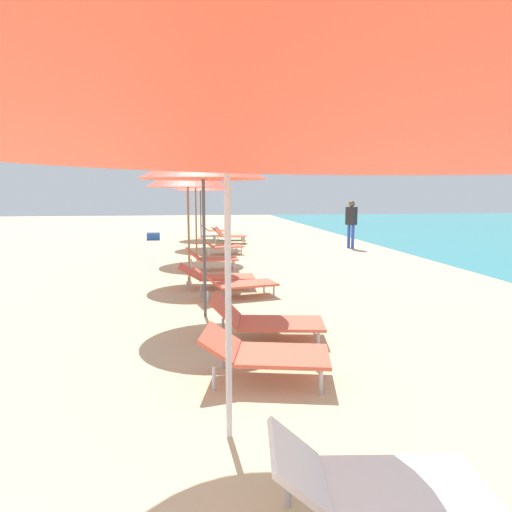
# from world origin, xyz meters

# --- Properties ---
(umbrella_second) EXTENTS (1.91, 1.91, 2.77)m
(umbrella_second) POSITION_xyz_m (0.35, 2.94, 2.47)
(umbrella_second) COLOR silver
(umbrella_second) RESTS_ON ground
(lounger_second_shoreside) EXTENTS (1.45, 0.96, 0.53)m
(lounger_second_shoreside) POSITION_xyz_m (0.80, 4.00, 0.31)
(lounger_second_shoreside) COLOR #D8593F
(lounger_second_shoreside) RESTS_ON ground
(lounger_second_inland) EXTENTS (1.30, 0.73, 0.58)m
(lounger_second_inland) POSITION_xyz_m (1.08, 1.78, 0.32)
(lounger_second_inland) COLOR white
(lounger_second_inland) RESTS_ON ground
(umbrella_third) EXTENTS (1.97, 1.97, 2.75)m
(umbrella_third) POSITION_xyz_m (0.26, 6.57, 2.43)
(umbrella_third) COLOR #4C4C51
(umbrella_third) RESTS_ON ground
(lounger_third_shoreside) EXTENTS (1.62, 0.93, 0.60)m
(lounger_third_shoreside) POSITION_xyz_m (0.84, 7.79, 0.29)
(lounger_third_shoreside) COLOR #D8593F
(lounger_third_shoreside) RESTS_ON ground
(lounger_third_inland) EXTENTS (1.59, 0.93, 0.60)m
(lounger_third_inland) POSITION_xyz_m (1.02, 5.31, 0.27)
(lounger_third_inland) COLOR #D8593F
(lounger_third_inland) RESTS_ON ground
(umbrella_fourth) EXTENTS (1.85, 1.85, 2.63)m
(umbrella_fourth) POSITION_xyz_m (-0.01, 9.64, 2.32)
(umbrella_fourth) COLOR olive
(umbrella_fourth) RESTS_ON ground
(lounger_fourth_shoreside) EXTENTS (1.32, 0.57, 0.59)m
(lounger_fourth_shoreside) POSITION_xyz_m (0.52, 10.88, 0.32)
(lounger_fourth_shoreside) COLOR #D8593F
(lounger_fourth_shoreside) RESTS_ON ground
(lounger_fourth_inland) EXTENTS (1.58, 0.71, 0.51)m
(lounger_fourth_inland) POSITION_xyz_m (0.53, 8.69, 0.27)
(lounger_fourth_inland) COLOR #D8593F
(lounger_fourth_inland) RESTS_ON ground
(umbrella_fifth) EXTENTS (2.25, 2.25, 2.96)m
(umbrella_fifth) POSITION_xyz_m (0.18, 12.87, 2.61)
(umbrella_fifth) COLOR olive
(umbrella_fifth) RESTS_ON ground
(lounger_fifth_shoreside) EXTENTS (1.45, 0.89, 0.53)m
(lounger_fifth_shoreside) POSITION_xyz_m (0.97, 13.79, 0.29)
(lounger_fifth_shoreside) COLOR #D8593F
(lounger_fifth_shoreside) RESTS_ON ground
(umbrella_sixth) EXTENTS (2.25, 2.25, 2.61)m
(umbrella_sixth) POSITION_xyz_m (0.47, 16.09, 2.33)
(umbrella_sixth) COLOR silver
(umbrella_sixth) RESTS_ON ground
(lounger_sixth_shoreside) EXTENTS (1.36, 0.94, 0.65)m
(lounger_sixth_shoreside) POSITION_xyz_m (1.49, 17.04, 0.34)
(lounger_sixth_shoreside) COLOR #D8593F
(lounger_sixth_shoreside) RESTS_ON ground
(umbrella_farthest) EXTENTS (2.06, 2.06, 2.54)m
(umbrella_farthest) POSITION_xyz_m (0.43, 19.19, 2.27)
(umbrella_farthest) COLOR #4C4C51
(umbrella_farthest) RESTS_ON ground
(lounger_farthest_shoreside) EXTENTS (1.34, 0.71, 0.53)m
(lounger_farthest_shoreside) POSITION_xyz_m (1.07, 20.32, 0.28)
(lounger_farthest_shoreside) COLOR #D8593F
(lounger_farthest_shoreside) RESTS_ON ground
(lounger_farthest_inland) EXTENTS (1.45, 0.72, 0.58)m
(lounger_farthest_inland) POSITION_xyz_m (1.50, 18.20, 0.27)
(lounger_farthest_inland) COLOR #4CA572
(lounger_farthest_inland) RESTS_ON ground
(person_walking_near) EXTENTS (0.39, 0.42, 1.70)m
(person_walking_near) POSITION_xyz_m (5.66, 14.84, 1.04)
(person_walking_near) COLOR #334CB2
(person_walking_near) RESTS_ON ground
(cooler_box) EXTENTS (0.58, 0.39, 0.35)m
(cooler_box) POSITION_xyz_m (-1.58, 18.83, 0.18)
(cooler_box) COLOR #2659B2
(cooler_box) RESTS_ON ground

